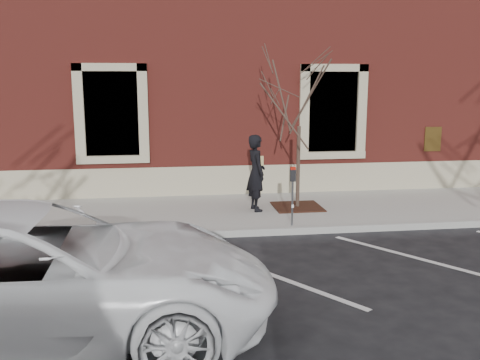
{
  "coord_description": "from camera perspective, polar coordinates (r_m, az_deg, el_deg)",
  "views": [
    {
      "loc": [
        -1.6,
        -10.91,
        3.31
      ],
      "look_at": [
        0.0,
        0.6,
        1.1
      ],
      "focal_mm": 40.0,
      "sensor_mm": 36.0,
      "label": 1
    }
  ],
  "objects": [
    {
      "name": "ground",
      "position": [
        11.51,
        0.41,
        -5.94
      ],
      "size": [
        120.0,
        120.0,
        0.0
      ],
      "primitive_type": "plane",
      "color": "#28282B",
      "rests_on": "ground"
    },
    {
      "name": "sidewalk_near",
      "position": [
        13.16,
        -0.69,
        -3.46
      ],
      "size": [
        40.0,
        3.5,
        0.15
      ],
      "primitive_type": "cube",
      "color": "#9B9891",
      "rests_on": "ground"
    },
    {
      "name": "curb_near",
      "position": [
        11.44,
        0.45,
        -5.65
      ],
      "size": [
        40.0,
        0.12,
        0.15
      ],
      "primitive_type": "cube",
      "color": "#9E9E99",
      "rests_on": "ground"
    },
    {
      "name": "parking_stripes",
      "position": [
        9.45,
        2.37,
        -9.72
      ],
      "size": [
        28.0,
        4.4,
        0.01
      ],
      "primitive_type": null,
      "color": "silver",
      "rests_on": "ground"
    },
    {
      "name": "building_civic",
      "position": [
        18.73,
        -3.08,
        12.85
      ],
      "size": [
        40.0,
        8.62,
        8.0
      ],
      "color": "maroon",
      "rests_on": "ground"
    },
    {
      "name": "man",
      "position": [
        12.89,
        1.73,
        0.77
      ],
      "size": [
        0.54,
        0.74,
        1.85
      ],
      "primitive_type": "imported",
      "rotation": [
        0.0,
        0.0,
        1.73
      ],
      "color": "black",
      "rests_on": "sidewalk_near"
    },
    {
      "name": "parking_meter",
      "position": [
        11.58,
        5.64,
        -0.54
      ],
      "size": [
        0.12,
        0.09,
        1.3
      ],
      "rotation": [
        0.0,
        0.0,
        -0.27
      ],
      "color": "#595B60",
      "rests_on": "sidewalk_near"
    },
    {
      "name": "tree_grate",
      "position": [
        13.42,
        6.13,
        -2.84
      ],
      "size": [
        1.17,
        1.17,
        0.03
      ],
      "primitive_type": "cube",
      "color": "#391912",
      "rests_on": "sidewalk_near"
    },
    {
      "name": "sapling",
      "position": [
        13.06,
        6.36,
        8.13
      ],
      "size": [
        2.21,
        2.21,
        3.68
      ],
      "color": "#46352A",
      "rests_on": "sidewalk_near"
    },
    {
      "name": "white_truck",
      "position": [
        7.33,
        -21.71,
        -9.41
      ],
      "size": [
        6.36,
        3.02,
        1.75
      ],
      "primitive_type": "imported",
      "rotation": [
        0.0,
        0.0,
        1.59
      ],
      "color": "white",
      "rests_on": "ground"
    }
  ]
}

